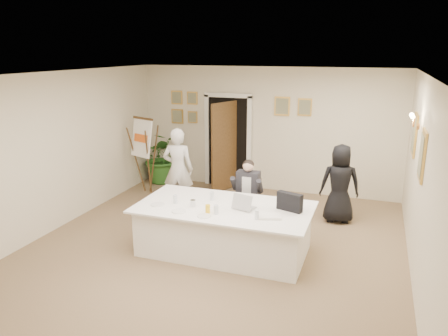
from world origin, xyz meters
TOP-DOWN VIEW (x-y plane):
  - floor at (0.00, 0.00)m, footprint 7.00×7.00m
  - ceiling at (0.00, 0.00)m, footprint 6.00×7.00m
  - wall_back at (0.00, 3.50)m, footprint 6.00×0.10m
  - wall_front at (0.00, -3.50)m, footprint 6.00×0.10m
  - wall_left at (-3.00, 0.00)m, footprint 0.10×7.00m
  - wall_right at (3.00, 0.00)m, footprint 0.10×7.00m
  - doorway at (-0.88, 3.32)m, footprint 1.14×0.86m
  - pictures_back_wall at (-0.80, 3.47)m, footprint 3.40×0.06m
  - pictures_right_wall at (2.97, 1.20)m, footprint 0.06×2.20m
  - wall_sconce at (2.90, 1.20)m, footprint 0.20×0.30m
  - conference_table at (0.19, 0.08)m, footprint 2.75×1.47m
  - seated_man at (0.27, 1.13)m, footprint 0.65×0.68m
  - flip_chart at (-2.46, 2.32)m, footprint 0.61×0.47m
  - standing_man at (-1.32, 1.60)m, footprint 0.68×0.51m
  - standing_woman at (1.80, 2.00)m, footprint 0.80×0.59m
  - potted_palm at (-2.48, 3.20)m, footprint 1.39×1.29m
  - laptop at (0.51, 0.10)m, footprint 0.41×0.43m
  - laptop_bag at (1.20, 0.23)m, footprint 0.42×0.24m
  - paper_stack at (0.98, -0.15)m, footprint 0.39×0.32m
  - plate_left at (-0.82, -0.22)m, footprint 0.28×0.28m
  - plate_mid at (-0.38, -0.38)m, footprint 0.26×0.26m
  - plate_near at (0.06, -0.43)m, footprint 0.23×0.23m
  - glass_a at (-0.59, -0.05)m, footprint 0.08×0.08m
  - glass_b at (0.19, -0.28)m, footprint 0.08×0.08m
  - glass_c at (0.82, -0.28)m, footprint 0.06×0.06m
  - glass_d at (-0.09, 0.29)m, footprint 0.07×0.07m
  - oj_glass at (0.06, -0.28)m, footprint 0.08×0.08m
  - steel_jug at (-0.26, -0.10)m, footprint 0.10×0.10m

SIDE VIEW (x-z plane):
  - floor at x=0.00m, z-range 0.00..0.00m
  - conference_table at x=0.19m, z-range 0.01..0.78m
  - potted_palm at x=-2.48m, z-range 0.00..1.26m
  - seated_man at x=0.27m, z-range 0.00..1.29m
  - standing_woman at x=1.80m, z-range 0.00..1.49m
  - plate_left at x=-0.82m, z-range 0.78..0.79m
  - plate_mid at x=-0.38m, z-range 0.78..0.79m
  - plate_near at x=0.06m, z-range 0.78..0.79m
  - flip_chart at x=-2.46m, z-range -0.06..1.63m
  - paper_stack at x=0.98m, z-range 0.78..0.81m
  - steel_jug at x=-0.26m, z-range 0.78..0.89m
  - standing_man at x=-1.32m, z-range 0.00..1.68m
  - oj_glass at x=0.06m, z-range 0.78..0.91m
  - glass_a at x=-0.59m, z-range 0.77..0.92m
  - glass_b at x=0.19m, z-range 0.77..0.92m
  - glass_c at x=0.82m, z-range 0.77..0.92m
  - glass_d at x=-0.09m, z-range 0.77..0.92m
  - laptop at x=0.51m, z-range 0.77..1.05m
  - laptop_bag at x=1.20m, z-range 0.77..1.06m
  - doorway at x=-0.88m, z-range -0.06..2.14m
  - wall_back at x=0.00m, z-range 0.00..2.80m
  - wall_front at x=0.00m, z-range 0.00..2.80m
  - wall_left at x=-3.00m, z-range 0.00..2.80m
  - wall_right at x=3.00m, z-range 0.00..2.80m
  - pictures_right_wall at x=2.97m, z-range 1.35..2.15m
  - pictures_back_wall at x=-0.80m, z-range 1.45..2.25m
  - wall_sconce at x=2.90m, z-range 1.98..2.22m
  - ceiling at x=0.00m, z-range 2.79..2.81m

